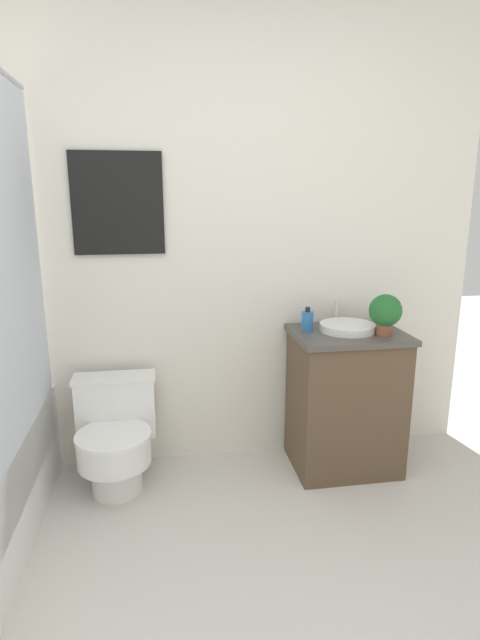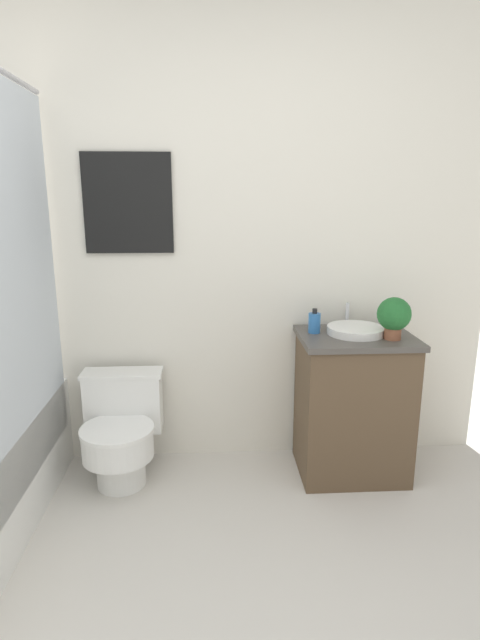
# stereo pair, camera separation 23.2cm
# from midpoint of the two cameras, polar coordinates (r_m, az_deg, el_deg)

# --- Properties ---
(wall_back) EXTENTS (3.53, 0.07, 2.50)m
(wall_back) POSITION_cam_midpoint_polar(r_m,az_deg,el_deg) (2.72, -11.47, 8.83)
(wall_back) COLOR silver
(wall_back) RESTS_ON ground_plane
(toilet) EXTENTS (0.43, 0.49, 0.57)m
(toilet) POSITION_cam_midpoint_polar(r_m,az_deg,el_deg) (2.74, -16.49, -12.66)
(toilet) COLOR white
(toilet) RESTS_ON ground_plane
(vanity) EXTENTS (0.59, 0.46, 0.78)m
(vanity) POSITION_cam_midpoint_polar(r_m,az_deg,el_deg) (2.81, 9.58, -9.06)
(vanity) COLOR brown
(vanity) RESTS_ON ground_plane
(sink) EXTENTS (0.30, 0.33, 0.13)m
(sink) POSITION_cam_midpoint_polar(r_m,az_deg,el_deg) (2.70, 9.78, -0.83)
(sink) COLOR white
(sink) RESTS_ON vanity
(soap_bottle) EXTENTS (0.06, 0.06, 0.13)m
(soap_bottle) POSITION_cam_midpoint_polar(r_m,az_deg,el_deg) (2.67, 5.26, -0.13)
(soap_bottle) COLOR #2D6BB2
(soap_bottle) RESTS_ON vanity
(potted_plant) EXTENTS (0.17, 0.17, 0.21)m
(potted_plant) POSITION_cam_midpoint_polar(r_m,az_deg,el_deg) (2.64, 13.89, 0.85)
(potted_plant) COLOR brown
(potted_plant) RESTS_ON vanity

